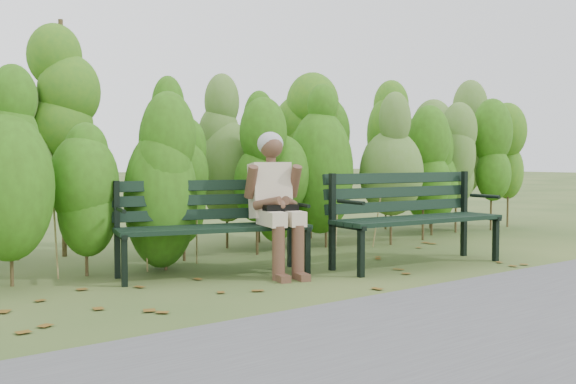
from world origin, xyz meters
TOP-DOWN VIEW (x-y plane):
  - ground at (0.00, 0.00)m, footprint 80.00×80.00m
  - footpath at (0.00, -2.20)m, footprint 60.00×2.50m
  - hedge_band at (0.00, 1.86)m, footprint 11.04×1.67m
  - leaf_litter at (0.06, 0.09)m, footprint 5.86×2.15m
  - bench_left at (-0.63, 0.69)m, footprint 1.82×1.01m
  - bench_right at (1.26, -0.03)m, footprint 1.89×0.78m
  - seated_woman at (-0.14, 0.36)m, footprint 0.56×0.82m

SIDE VIEW (x-z plane):
  - ground at x=0.00m, z-range 0.00..0.00m
  - leaf_litter at x=0.06m, z-range 0.00..0.01m
  - footpath at x=0.00m, z-range 0.00..0.01m
  - bench_left at x=-0.63m, z-range 0.08..0.94m
  - bench_right at x=1.26m, z-range 0.08..1.00m
  - seated_woman at x=-0.14m, z-range 0.08..1.39m
  - hedge_band at x=0.00m, z-range 0.05..2.47m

